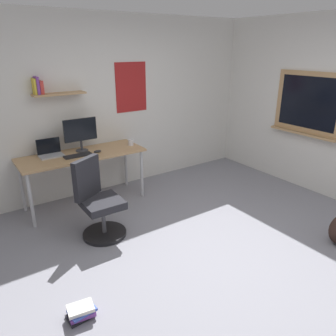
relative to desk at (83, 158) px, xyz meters
name	(u,v)px	position (x,y,z in m)	size (l,w,h in m)	color
ground_plane	(219,257)	(0.70, -2.05, -0.69)	(5.20, 5.20, 0.00)	gray
wall_back	(113,105)	(0.69, 0.40, 0.61)	(5.00, 0.30, 2.60)	silver
desk	(83,158)	(0.00, 0.00, 0.00)	(1.69, 0.63, 0.76)	tan
office_chair	(98,204)	(-0.17, -0.88, -0.28)	(0.55, 0.56, 0.95)	black
laptop	(50,152)	(-0.38, 0.15, 0.12)	(0.31, 0.21, 0.23)	#ADAFB5
monitor_primary	(80,132)	(0.04, 0.10, 0.34)	(0.46, 0.17, 0.46)	#38383D
keyboard	(78,155)	(-0.08, -0.08, 0.08)	(0.37, 0.13, 0.02)	black
computer_mouse	(98,151)	(0.20, -0.08, 0.09)	(0.10, 0.06, 0.03)	#262628
coffee_mug	(131,142)	(0.75, -0.03, 0.12)	(0.08, 0.08, 0.09)	silver
book_stack_on_floor	(81,312)	(-0.83, -2.01, -0.63)	(0.24, 0.19, 0.12)	black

